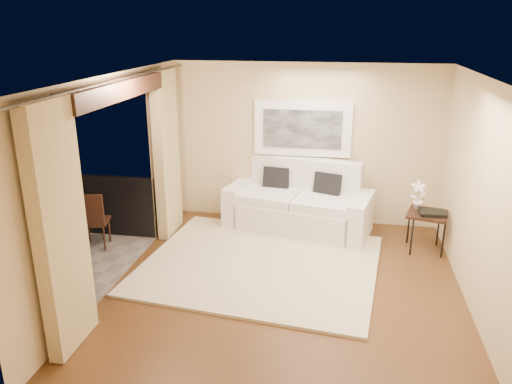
% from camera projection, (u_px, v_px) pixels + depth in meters
% --- Properties ---
extents(floor, '(5.00, 5.00, 0.00)m').
position_uv_depth(floor, '(286.00, 289.00, 6.51)').
color(floor, '#573619').
rests_on(floor, ground).
extents(room_shell, '(5.00, 6.40, 5.00)m').
position_uv_depth(room_shell, '(116.00, 90.00, 6.06)').
color(room_shell, white).
rests_on(room_shell, ground).
extents(balcony, '(1.81, 2.60, 1.17)m').
position_uv_depth(balcony, '(53.00, 257.00, 7.01)').
color(balcony, '#605B56').
rests_on(balcony, ground).
extents(curtains, '(0.16, 4.80, 2.64)m').
position_uv_depth(curtains, '(125.00, 183.00, 6.43)').
color(curtains, tan).
rests_on(curtains, ground).
extents(artwork, '(1.62, 0.07, 0.92)m').
position_uv_depth(artwork, '(302.00, 129.00, 8.29)').
color(artwork, white).
rests_on(artwork, room_shell).
extents(rug, '(3.52, 3.15, 0.04)m').
position_uv_depth(rug, '(260.00, 264.00, 7.14)').
color(rug, beige).
rests_on(rug, floor).
extents(sofa, '(2.51, 1.47, 1.13)m').
position_uv_depth(sofa, '(299.00, 205.00, 8.35)').
color(sofa, white).
rests_on(sofa, floor).
extents(side_table, '(0.68, 0.68, 0.61)m').
position_uv_depth(side_table, '(427.00, 216.00, 7.45)').
color(side_table, black).
rests_on(side_table, floor).
extents(tray, '(0.39, 0.30, 0.05)m').
position_uv_depth(tray, '(433.00, 213.00, 7.36)').
color(tray, black).
rests_on(tray, side_table).
extents(orchid, '(0.27, 0.21, 0.46)m').
position_uv_depth(orchid, '(418.00, 195.00, 7.50)').
color(orchid, white).
rests_on(orchid, side_table).
extents(bistro_table, '(0.82, 0.82, 0.82)m').
position_uv_depth(bistro_table, '(0.00, 231.00, 6.45)').
color(bistro_table, black).
rests_on(bistro_table, balcony).
extents(balcony_chair_far, '(0.47, 0.47, 0.91)m').
position_uv_depth(balcony_chair_far, '(93.00, 217.00, 7.49)').
color(balcony_chair_far, black).
rests_on(balcony_chair_far, balcony).
extents(candle, '(0.06, 0.06, 0.07)m').
position_uv_depth(candle, '(12.00, 218.00, 6.57)').
color(candle, red).
rests_on(candle, bistro_table).
extents(glass_a, '(0.06, 0.06, 0.12)m').
position_uv_depth(glass_a, '(0.00, 225.00, 6.27)').
color(glass_a, white).
rests_on(glass_a, bistro_table).
extents(glass_b, '(0.06, 0.06, 0.12)m').
position_uv_depth(glass_b, '(12.00, 222.00, 6.38)').
color(glass_b, silver).
rests_on(glass_b, bistro_table).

